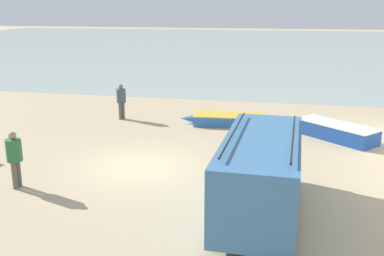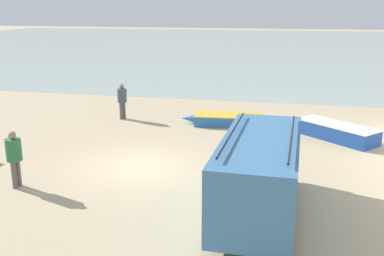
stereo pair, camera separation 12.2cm
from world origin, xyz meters
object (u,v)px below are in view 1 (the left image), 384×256
object	(u,v)px
fisherman_0	(14,155)
fisherman_2	(121,98)
parked_van	(261,173)
fishing_rowboat_0	(226,119)
fishing_rowboat_2	(332,130)

from	to	relation	value
fisherman_0	fisherman_2	xyz separation A→B (m)	(0.08, 9.00, -0.03)
fisherman_0	fisherman_2	bearing A→B (deg)	93.48
parked_van	fishing_rowboat_0	xyz separation A→B (m)	(-2.23, 9.31, -0.95)
parked_van	fisherman_2	bearing A→B (deg)	40.32
fishing_rowboat_0	fisherman_2	xyz separation A→B (m)	(-5.24, -0.02, 0.80)
fishing_rowboat_0	fisherman_2	size ratio (longest dim) A/B	2.23
fishing_rowboat_0	fisherman_2	distance (m)	5.30
parked_van	fishing_rowboat_2	size ratio (longest dim) A/B	1.44
fisherman_0	fisherman_2	size ratio (longest dim) A/B	1.03
fishing_rowboat_2	fisherman_2	world-z (taller)	fisherman_2
fisherman_2	parked_van	bearing A→B (deg)	-18.39
fishing_rowboat_2	parked_van	bearing A→B (deg)	113.74
fishing_rowboat_0	fisherman_0	size ratio (longest dim) A/B	2.17
parked_van	fishing_rowboat_2	xyz separation A→B (m)	(2.57, 8.02, -0.87)
fishing_rowboat_2	fisherman_2	size ratio (longest dim) A/B	2.16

